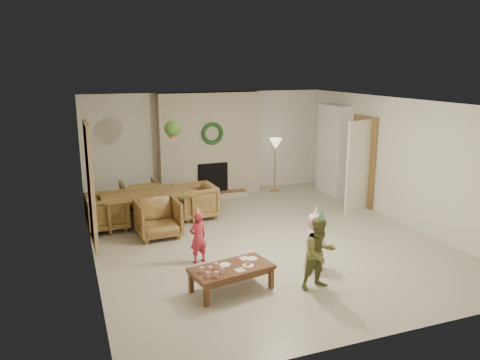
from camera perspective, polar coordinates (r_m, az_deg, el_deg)
name	(u,v)px	position (r m, az deg, el deg)	size (l,w,h in m)	color
floor	(263,238)	(8.81, 2.76, -7.07)	(7.00, 7.00, 0.00)	#B7B29E
ceiling	(264,102)	(8.26, 2.96, 9.37)	(7.00, 7.00, 0.00)	white
wall_back	(207,143)	(11.68, -3.97, 4.46)	(7.00, 7.00, 0.00)	silver
wall_front	(387,238)	(5.54, 17.42, -6.72)	(7.00, 7.00, 0.00)	silver
wall_left	(89,188)	(7.79, -17.86, -0.88)	(7.00, 7.00, 0.00)	silver
wall_right	(401,161)	(10.00, 18.86, 2.18)	(7.00, 7.00, 0.00)	silver
fireplace_mass	(210,144)	(11.49, -3.68, 4.31)	(2.50, 0.40, 2.50)	#502A15
fireplace_hearth	(215,195)	(11.42, -3.08, -1.85)	(1.60, 0.30, 0.12)	brown
fireplace_firebox	(212,178)	(11.48, -3.36, 0.23)	(0.75, 0.12, 0.75)	black
fireplace_wreath	(212,133)	(11.23, -3.36, 5.64)	(0.54, 0.54, 0.10)	#19421D
floor_lamp_base	(275,191)	(12.05, 4.23, -1.28)	(0.25, 0.25, 0.03)	gold
floor_lamp_post	(275,167)	(11.90, 4.29, 1.61)	(0.03, 0.03, 1.22)	gold
floor_lamp_shade	(276,144)	(11.79, 4.34, 4.40)	(0.33, 0.33, 0.27)	beige
bookshelf_carcass	(333,150)	(11.78, 11.16, 3.57)	(0.30, 1.00, 2.20)	white
bookshelf_shelf_a	(331,176)	(11.89, 10.93, 0.48)	(0.30, 0.92, 0.03)	white
bookshelf_shelf_b	(332,160)	(11.81, 11.02, 2.37)	(0.30, 0.92, 0.03)	white
bookshelf_shelf_c	(332,144)	(11.74, 11.11, 4.28)	(0.30, 0.92, 0.03)	white
bookshelf_shelf_d	(333,128)	(11.68, 11.20, 6.22)	(0.30, 0.92, 0.03)	white
books_row_lower	(334,172)	(11.73, 11.26, 0.98)	(0.20, 0.40, 0.24)	#B8212F
books_row_mid	(330,154)	(11.82, 10.84, 3.07)	(0.20, 0.44, 0.24)	navy
books_row_upper	(334,140)	(11.63, 11.31, 4.83)	(0.20, 0.36, 0.22)	#B38426
door_frame	(363,161)	(10.95, 14.67, 2.20)	(0.05, 0.86, 2.04)	brown
door_leaf	(358,167)	(10.44, 14.14, 1.56)	(0.05, 0.80, 2.00)	beige
curtain_panel	(91,184)	(7.99, -17.65, -0.51)	(0.06, 1.20, 2.00)	tan
dining_table	(149,208)	(9.66, -11.02, -3.39)	(1.83, 1.02, 0.64)	brown
dining_chair_near	(158,218)	(8.90, -9.88, -4.60)	(0.76, 0.78, 0.71)	brown
dining_chair_far	(140,197)	(10.41, -12.01, -2.00)	(0.76, 0.78, 0.71)	brown
dining_chair_left	(107,212)	(9.53, -15.76, -3.71)	(0.76, 0.78, 0.71)	brown
dining_chair_right	(196,201)	(9.90, -5.34, -2.57)	(0.76, 0.78, 0.71)	brown
hanging_plant_cord	(172,117)	(9.32, -8.23, 7.58)	(0.01, 0.01, 0.70)	tan
hanging_plant_pot	(173,135)	(9.36, -8.15, 5.45)	(0.16, 0.16, 0.12)	#953930
hanging_plant_foliage	(172,129)	(9.35, -8.18, 6.18)	(0.32, 0.32, 0.32)	#2F541C
coffee_table_top	(231,269)	(6.77, -1.04, -10.67)	(1.15, 0.58, 0.05)	brown
coffee_table_apron	(231,273)	(6.80, -1.04, -11.15)	(1.07, 0.49, 0.07)	brown
coffee_leg_fl	(206,296)	(6.44, -4.11, -13.82)	(0.06, 0.06, 0.30)	brown
coffee_leg_fr	(271,278)	(6.92, 3.80, -11.75)	(0.06, 0.06, 0.30)	brown
coffee_leg_bl	(191,282)	(6.82, -5.95, -12.22)	(0.06, 0.06, 0.30)	brown
coffee_leg_br	(254,266)	(7.28, 1.65, -10.40)	(0.06, 0.06, 0.30)	brown
cup_a	(208,275)	(6.45, -3.92, -11.37)	(0.06, 0.06, 0.08)	white
cup_b	(202,270)	(6.59, -4.64, -10.80)	(0.06, 0.06, 0.08)	white
cup_c	(216,274)	(6.45, -2.88, -11.32)	(0.06, 0.06, 0.08)	white
cup_d	(210,269)	(6.60, -3.63, -10.75)	(0.06, 0.06, 0.08)	white
cup_e	(222,270)	(6.56, -2.21, -10.86)	(0.06, 0.06, 0.08)	white
cup_f	(216,266)	(6.71, -2.95, -10.31)	(0.06, 0.06, 0.08)	white
plate_a	(225,265)	(6.82, -1.83, -10.20)	(0.16, 0.16, 0.01)	white
plate_b	(248,265)	(6.79, 0.99, -10.30)	(0.16, 0.16, 0.01)	white
plate_c	(252,259)	(7.02, 1.45, -9.49)	(0.16, 0.16, 0.01)	white
food_scoop	(248,263)	(6.78, 0.99, -10.04)	(0.06, 0.06, 0.06)	tan
napkin_left	(240,270)	(6.65, 0.00, -10.85)	(0.13, 0.13, 0.01)	beige
napkin_right	(244,258)	(7.03, 0.52, -9.45)	(0.13, 0.13, 0.01)	beige
child_red	(198,238)	(7.66, -5.10, -6.95)	(0.31, 0.21, 0.86)	#B52638
party_hat_red	(197,210)	(7.50, -5.17, -3.63)	(0.12, 0.12, 0.16)	gold
child_plaid	(320,253)	(6.86, 9.63, -8.72)	(0.52, 0.40, 1.06)	olive
party_hat_plaid	(321,215)	(6.66, 9.83, -4.19)	(0.13, 0.13, 0.17)	#49AC6D
child_pink	(315,242)	(7.47, 9.07, -7.37)	(0.45, 0.29, 0.92)	beige
party_hat_pink	(316,211)	(7.31, 9.21, -3.74)	(0.12, 0.12, 0.17)	silver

